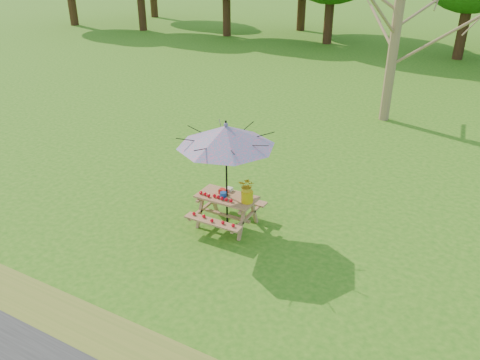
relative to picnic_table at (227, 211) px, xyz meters
The scene contains 7 objects.
ground 2.05m from the picnic_table, 152.85° to the right, with size 120.00×120.00×0.00m, color #286713.
drygrass_strip 4.15m from the picnic_table, 115.77° to the right, with size 120.00×1.20×0.01m, color olive.
picnic_table is the anchor object (origin of this frame).
patio_umbrella 1.62m from the picnic_table, 84.81° to the left, with size 2.08×2.08×2.25m.
produce_bins 0.40m from the picnic_table, 159.37° to the left, with size 0.24×0.46×0.13m.
tomatoes_row 0.44m from the picnic_table, 130.20° to the right, with size 0.77×0.13×0.07m, color red, non-canonical shape.
flower_bucket 0.78m from the picnic_table, ahead, with size 0.35×0.32×0.52m.
Camera 1 is at (5.99, -6.17, 5.05)m, focal length 35.00 mm.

